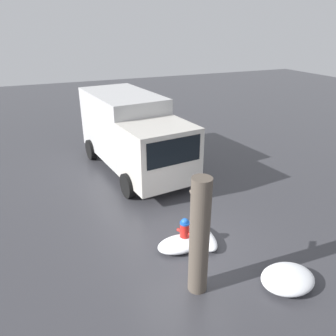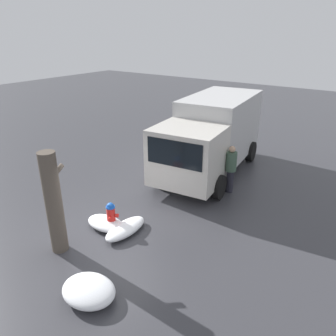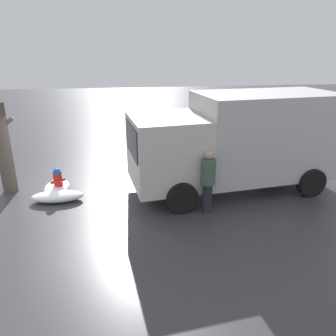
% 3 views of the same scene
% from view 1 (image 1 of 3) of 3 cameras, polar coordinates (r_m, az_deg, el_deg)
% --- Properties ---
extents(ground_plane, '(60.00, 60.00, 0.00)m').
position_cam_1_polar(ground_plane, '(9.48, 2.85, -13.27)').
color(ground_plane, '#38383D').
extents(fire_hydrant, '(0.43, 0.39, 0.88)m').
position_cam_1_polar(fire_hydrant, '(9.22, 2.92, -11.03)').
color(fire_hydrant, red).
rests_on(fire_hydrant, ground_plane).
extents(tree_trunk, '(0.68, 0.45, 2.88)m').
position_cam_1_polar(tree_trunk, '(7.34, 5.48, -11.84)').
color(tree_trunk, brown).
rests_on(tree_trunk, ground_plane).
extents(delivery_truck, '(6.70, 3.26, 3.08)m').
position_cam_1_polar(delivery_truck, '(13.62, -6.31, 6.35)').
color(delivery_truck, beige).
rests_on(delivery_truck, ground_plane).
extents(pedestrian, '(0.39, 0.39, 1.81)m').
position_cam_1_polar(pedestrian, '(13.16, 2.03, 2.76)').
color(pedestrian, '#23232D').
rests_on(pedestrian, ground_plane).
extents(snow_pile_by_hydrant, '(1.54, 0.67, 0.31)m').
position_cam_1_polar(snow_pile_by_hydrant, '(9.63, 5.66, -11.60)').
color(snow_pile_by_hydrant, white).
rests_on(snow_pile_by_hydrant, ground_plane).
extents(snow_pile_curbside, '(0.78, 1.30, 0.31)m').
position_cam_1_polar(snow_pile_curbside, '(9.27, 2.14, -13.09)').
color(snow_pile_curbside, white).
rests_on(snow_pile_curbside, ground_plane).
extents(snow_pile_by_tree, '(1.06, 1.33, 0.39)m').
position_cam_1_polar(snow_pile_by_tree, '(8.64, 20.11, -17.64)').
color(snow_pile_by_tree, white).
rests_on(snow_pile_by_tree, ground_plane).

